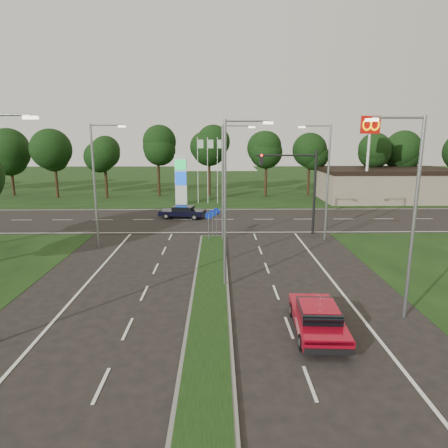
{
  "coord_description": "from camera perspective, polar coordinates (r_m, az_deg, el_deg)",
  "views": [
    {
      "loc": [
        0.41,
        -14.9,
        8.16
      ],
      "look_at": [
        0.84,
        12.01,
        2.2
      ],
      "focal_mm": 32.0,
      "sensor_mm": 36.0,
      "label": 1
    }
  ],
  "objects": [
    {
      "name": "median_kerb",
      "position": [
        20.57,
        -2.03,
        -10.71
      ],
      "size": [
        2.0,
        26.0,
        0.12
      ],
      "primitive_type": "cube",
      "color": "slate",
      "rests_on": "ground"
    },
    {
      "name": "streetlight_median_far",
      "position": [
        31.06,
        0.17,
        6.79
      ],
      "size": [
        2.53,
        0.22,
        9.0
      ],
      "color": "gray",
      "rests_on": "ground"
    },
    {
      "name": "ground",
      "position": [
        17.0,
        -2.29,
        -16.22
      ],
      "size": [
        160.0,
        160.0,
        0.0
      ],
      "primitive_type": "plane",
      "color": "black",
      "rests_on": "ground"
    },
    {
      "name": "streetlight_right_far",
      "position": [
        32.17,
        14.3,
        6.61
      ],
      "size": [
        2.53,
        0.22,
        9.0
      ],
      "rotation": [
        0.0,
        0.0,
        3.14
      ],
      "color": "gray",
      "rests_on": "ground"
    },
    {
      "name": "mcdonalds_sign",
      "position": [
        50.07,
        20.07,
        11.55
      ],
      "size": [
        2.2,
        0.47,
        10.4
      ],
      "color": "silver",
      "rests_on": "ground"
    },
    {
      "name": "navy_sedan",
      "position": [
        40.51,
        -5.94,
        1.76
      ],
      "size": [
        4.75,
        2.6,
        1.24
      ],
      "rotation": [
        0.0,
        0.0,
        1.39
      ],
      "color": "black",
      "rests_on": "ground"
    },
    {
      "name": "red_sedan",
      "position": [
        17.68,
        13.24,
        -12.9
      ],
      "size": [
        2.15,
        4.7,
        1.27
      ],
      "rotation": [
        0.0,
        0.0,
        -0.06
      ],
      "color": "#A0081B",
      "rests_on": "ground"
    },
    {
      "name": "cross_road",
      "position": [
        39.75,
        -1.49,
        0.64
      ],
      "size": [
        160.0,
        12.0,
        0.02
      ],
      "primitive_type": "cube",
      "color": "black",
      "rests_on": "ground"
    },
    {
      "name": "streetlight_median_near",
      "position": [
        21.14,
        0.69,
        4.1
      ],
      "size": [
        2.53,
        0.22,
        9.0
      ],
      "color": "gray",
      "rests_on": "ground"
    },
    {
      "name": "traffic_signal",
      "position": [
        33.77,
        10.73,
        6.31
      ],
      "size": [
        5.1,
        0.42,
        7.0
      ],
      "color": "black",
      "rests_on": "ground"
    },
    {
      "name": "streetlight_left_far",
      "position": [
        30.35,
        -17.7,
        6.07
      ],
      "size": [
        2.53,
        0.22,
        9.0
      ],
      "color": "gray",
      "rests_on": "ground"
    },
    {
      "name": "verge_far",
      "position": [
        70.38,
        -1.25,
        5.83
      ],
      "size": [
        160.0,
        50.0,
        0.02
      ],
      "primitive_type": "cube",
      "color": "black",
      "rests_on": "ground"
    },
    {
      "name": "streetlight_right_near",
      "position": [
        19.12,
        25.13,
        2.02
      ],
      "size": [
        2.53,
        0.22,
        9.0
      ],
      "rotation": [
        0.0,
        0.0,
        3.14
      ],
      "color": "gray",
      "rests_on": "ground"
    },
    {
      "name": "commercial_building",
      "position": [
        55.63,
        22.02,
        5.22
      ],
      "size": [
        16.0,
        9.0,
        4.0
      ],
      "primitive_type": "cube",
      "color": "gray",
      "rests_on": "ground"
    },
    {
      "name": "gas_pylon",
      "position": [
        48.39,
        -5.93,
        6.53
      ],
      "size": [
        5.8,
        1.26,
        8.0
      ],
      "color": "silver",
      "rests_on": "ground"
    },
    {
      "name": "median_signs",
      "position": [
        31.96,
        -1.64,
        0.84
      ],
      "size": [
        1.16,
        1.76,
        2.38
      ],
      "color": "gray",
      "rests_on": "ground"
    },
    {
      "name": "treeline_far",
      "position": [
        54.85,
        -1.27,
        11.1
      ],
      "size": [
        6.0,
        6.0,
        9.9
      ],
      "color": "black",
      "rests_on": "ground"
    }
  ]
}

